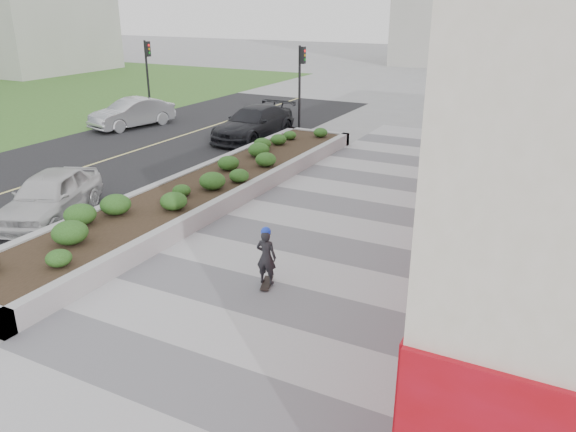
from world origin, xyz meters
name	(u,v)px	position (x,y,z in m)	size (l,w,h in m)	color
ground	(235,344)	(0.00, 0.00, 0.00)	(160.00, 160.00, 0.00)	gray
walkway	(303,279)	(0.00, 3.00, 0.01)	(8.00, 36.00, 0.01)	#A8A8AD
planter	(208,185)	(-5.50, 7.00, 0.42)	(3.00, 18.00, 0.90)	#9E9EA0
street	(71,171)	(-12.00, 7.00, 0.00)	(10.00, 40.00, 0.00)	black
traffic_signal_near	(301,76)	(-7.23, 17.50, 2.76)	(0.33, 0.28, 4.20)	black
traffic_signal_far	(148,67)	(-16.43, 17.00, 2.76)	(0.33, 0.28, 4.20)	black
manhole_cover	(322,284)	(0.50, 3.00, 0.00)	(0.44, 0.44, 0.01)	#595654
skateboarder	(266,256)	(-0.62, 2.34, 0.75)	(0.51, 0.75, 1.47)	beige
car_white	(50,196)	(-8.50, 3.10, 0.73)	(1.73, 4.30, 1.46)	silver
car_silver	(132,113)	(-15.50, 14.43, 0.74)	(1.56, 4.49, 1.48)	#B4B6BC
car_dark	(254,123)	(-8.50, 15.04, 0.76)	(2.13, 5.23, 1.52)	black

